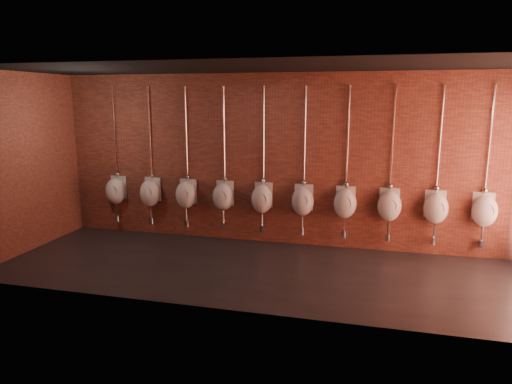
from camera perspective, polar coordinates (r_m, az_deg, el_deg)
ground at (r=7.55m, az=-0.10°, el=-9.63°), size 8.50×8.50×0.00m
room_shell at (r=7.07m, az=-0.10°, el=5.73°), size 8.54×3.04×3.22m
urinal_0 at (r=9.77m, az=-17.12°, el=0.21°), size 0.45×0.40×2.72m
urinal_1 at (r=9.40m, az=-13.09°, el=-0.01°), size 0.45×0.40×2.72m
urinal_2 at (r=9.07m, az=-8.75°, el=-0.25°), size 0.45×0.40×2.72m
urinal_3 at (r=8.81m, az=-4.12°, el=-0.50°), size 0.45×0.40×2.72m
urinal_4 at (r=8.60m, az=0.77°, el=-0.77°), size 0.45×0.40×2.72m
urinal_5 at (r=8.46m, az=5.85°, el=-1.04°), size 0.45×0.40×2.72m
urinal_6 at (r=8.39m, az=11.07°, el=-1.30°), size 0.45×0.40×2.72m
urinal_7 at (r=8.39m, az=16.34°, el=-1.56°), size 0.45×0.40×2.72m
urinal_8 at (r=8.46m, az=21.56°, el=-1.81°), size 0.45×0.40×2.72m
urinal_9 at (r=8.60m, az=26.65°, el=-2.03°), size 0.45×0.40×2.72m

